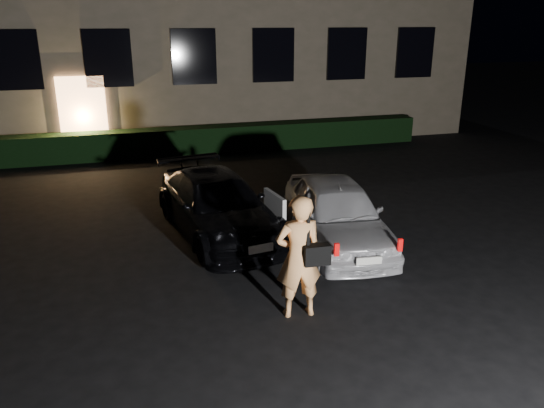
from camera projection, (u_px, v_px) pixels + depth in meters
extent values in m
plane|color=black|center=(309.00, 319.00, 7.73)|extent=(80.00, 80.00, 0.00)
cube|color=#FFAF6D|center=(84.00, 118.00, 16.35)|extent=(1.40, 0.10, 2.50)
cube|color=black|center=(15.00, 60.00, 15.33)|extent=(1.40, 0.10, 1.70)
cube|color=black|center=(108.00, 58.00, 16.00)|extent=(1.40, 0.10, 1.70)
cube|color=black|center=(194.00, 57.00, 16.67)|extent=(1.40, 0.10, 1.70)
cube|color=black|center=(273.00, 55.00, 17.34)|extent=(1.40, 0.10, 1.70)
cube|color=black|center=(347.00, 54.00, 18.01)|extent=(1.40, 0.10, 1.70)
cube|color=black|center=(415.00, 53.00, 18.68)|extent=(1.40, 0.10, 1.70)
cube|color=black|center=(200.00, 140.00, 17.12)|extent=(15.00, 0.70, 0.85)
imported|color=black|center=(217.00, 205.00, 10.62)|extent=(2.33, 4.38, 1.21)
cube|color=white|center=(275.00, 203.00, 10.28)|extent=(0.21, 0.86, 0.40)
cube|color=silver|center=(261.00, 249.00, 8.80)|extent=(0.44, 0.11, 0.13)
imported|color=silver|center=(337.00, 213.00, 10.12)|extent=(1.88, 3.87, 1.27)
cube|color=red|center=(337.00, 250.00, 8.36)|extent=(0.08, 0.06, 0.21)
cube|color=red|center=(400.00, 245.00, 8.53)|extent=(0.08, 0.06, 0.21)
cube|color=silver|center=(369.00, 261.00, 8.47)|extent=(0.43, 0.08, 0.13)
imported|color=#F6A862|center=(298.00, 257.00, 7.55)|extent=(0.70, 0.47, 1.86)
cube|color=black|center=(317.00, 255.00, 7.46)|extent=(0.39, 0.18, 0.29)
cube|color=black|center=(308.00, 227.00, 7.34)|extent=(0.04, 0.06, 0.58)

